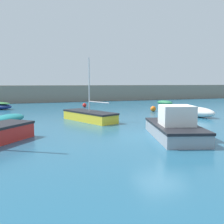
{
  "coord_description": "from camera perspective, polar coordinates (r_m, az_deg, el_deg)",
  "views": [
    {
      "loc": [
        -6.6,
        -11.03,
        2.75
      ],
      "look_at": [
        0.14,
        7.76,
        0.45
      ],
      "focal_mm": 40.0,
      "sensor_mm": 36.0,
      "label": 1
    }
  ],
  "objects": [
    {
      "name": "dinghy_near_pier",
      "position": [
        32.38,
        11.98,
        2.09
      ],
      "size": [
        1.67,
        2.57,
        0.6
      ],
      "rotation": [
        0.0,
        0.0,
        1.86
      ],
      "color": "#287A4C",
      "rests_on": "ground_plane"
    },
    {
      "name": "open_tender_yellow",
      "position": [
        21.69,
        18.95,
        0.02
      ],
      "size": [
        2.03,
        3.41,
        0.82
      ],
      "rotation": [
        0.0,
        0.0,
        4.93
      ],
      "color": "white",
      "rests_on": "ground_plane"
    },
    {
      "name": "harbor_breakwater",
      "position": [
        39.18,
        -10.06,
        4.25
      ],
      "size": [
        60.77,
        3.52,
        2.46
      ],
      "primitive_type": "cube",
      "color": "gray",
      "rests_on": "ground_plane"
    },
    {
      "name": "mooring_buoy_orange",
      "position": [
        24.75,
        9.39,
        0.73
      ],
      "size": [
        0.54,
        0.54,
        0.54
      ],
      "primitive_type": "sphere",
      "color": "orange",
      "rests_on": "ground_plane"
    },
    {
      "name": "rowboat_white_midwater",
      "position": [
        18.96,
        -22.49,
        -1.37
      ],
      "size": [
        2.84,
        3.25,
        0.59
      ],
      "rotation": [
        0.0,
        0.0,
        0.98
      ],
      "color": "teal",
      "rests_on": "ground_plane"
    },
    {
      "name": "sailboat_short_mast",
      "position": [
        18.37,
        -5.18,
        -0.88
      ],
      "size": [
        3.23,
        5.02,
        4.58
      ],
      "rotation": [
        0.0,
        0.0,
        1.96
      ],
      "color": "yellow",
      "rests_on": "ground_plane"
    },
    {
      "name": "ground_plane",
      "position": [
        13.16,
        10.96,
        -6.06
      ],
      "size": [
        120.0,
        120.0,
        0.2
      ],
      "primitive_type": "cube",
      "color": "#235B7A"
    },
    {
      "name": "mooring_buoy_red",
      "position": [
        28.98,
        -6.31,
        1.56
      ],
      "size": [
        0.47,
        0.47,
        0.47
      ],
      "primitive_type": "sphere",
      "color": "red",
      "rests_on": "ground_plane"
    },
    {
      "name": "cabin_cruiser_white",
      "position": [
        13.01,
        14.14,
        -3.36
      ],
      "size": [
        3.39,
        5.27,
        1.67
      ],
      "rotation": [
        0.0,
        0.0,
        1.28
      ],
      "color": "gray",
      "rests_on": "ground_plane"
    }
  ]
}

